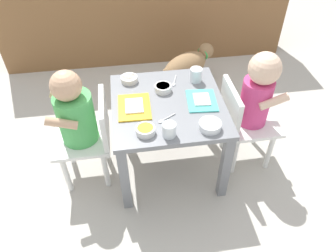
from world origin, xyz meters
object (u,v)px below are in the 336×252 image
dining_table (168,115)px  food_tray_right (202,100)px  seated_child_right (254,98)px  cereal_bowl_right_side (145,130)px  water_cup_left (169,131)px  spoon_by_left_tray (174,82)px  dog (187,66)px  water_cup_right (196,76)px  seated_child_left (78,117)px  cereal_bowl_left_side (129,79)px  food_tray_left (134,107)px  veggie_bowl_far (210,125)px  spoon_by_right_tray (165,119)px  veggie_bowl_near (163,88)px

dining_table → food_tray_right: bearing=-4.0°
seated_child_right → cereal_bowl_right_side: bearing=-162.7°
water_cup_left → dining_table: bearing=82.7°
spoon_by_left_tray → water_cup_left: bearing=-102.7°
dog → water_cup_right: water_cup_right is taller
seated_child_right → water_cup_left: 0.51m
seated_child_left → cereal_bowl_left_side: bearing=40.1°
food_tray_left → water_cup_left: (0.14, -0.21, 0.02)m
veggie_bowl_far → cereal_bowl_right_side: 0.29m
dining_table → seated_child_right: (0.44, -0.02, 0.07)m
food_tray_right → cereal_bowl_left_side: 0.41m
dog → spoon_by_left_tray: (-0.19, -0.54, 0.25)m
dining_table → water_cup_right: water_cup_right is taller
seated_child_left → food_tray_right: (0.60, -0.00, 0.03)m
seated_child_left → cereal_bowl_left_side: (0.26, 0.22, 0.04)m
dining_table → veggie_bowl_far: 0.28m
veggie_bowl_far → dog: bearing=84.6°
seated_child_left → veggie_bowl_far: size_ratio=6.66×
water_cup_left → veggie_bowl_far: bearing=5.1°
spoon_by_left_tray → food_tray_right: bearing=-59.5°
dining_table → cereal_bowl_right_side: (-0.13, -0.19, 0.09)m
cereal_bowl_left_side → spoon_by_left_tray: cereal_bowl_left_side is taller
seated_child_left → spoon_by_right_tray: (0.41, -0.11, 0.03)m
seated_child_left → dog: seated_child_left is taller
dog → spoon_by_right_tray: (-0.28, -0.82, 0.25)m
cereal_bowl_left_side → spoon_by_left_tray: (0.24, -0.04, -0.01)m
dining_table → veggie_bowl_near: bearing=95.8°
veggie_bowl_far → water_cup_left: bearing=-174.9°
cereal_bowl_right_side → cereal_bowl_left_side: bearing=96.6°
water_cup_left → cereal_bowl_left_side: (-0.15, 0.44, -0.01)m
cereal_bowl_right_side → cereal_bowl_left_side: size_ratio=0.98×
dog → water_cup_right: 0.61m
food_tray_right → veggie_bowl_near: 0.21m
veggie_bowl_near → food_tray_left: bearing=-143.7°
food_tray_right → cereal_bowl_left_side: size_ratio=2.10×
veggie_bowl_near → spoon_by_left_tray: 0.10m
food_tray_left → water_cup_left: 0.25m
dog → food_tray_left: bearing=-119.9°
cereal_bowl_right_side → spoon_by_right_tray: size_ratio=0.94×
veggie_bowl_near → veggie_bowl_far: 0.35m
cereal_bowl_left_side → seated_child_right: bearing=-20.3°
food_tray_left → cereal_bowl_right_side: 0.19m
veggie_bowl_near → cereal_bowl_left_side: veggie_bowl_near is taller
food_tray_left → veggie_bowl_near: (0.16, 0.11, 0.01)m
food_tray_right → spoon_by_left_tray: 0.21m
food_tray_left → spoon_by_left_tray: food_tray_left is taller
food_tray_right → cereal_bowl_left_side: (-0.34, 0.22, 0.01)m
food_tray_left → spoon_by_left_tray: size_ratio=2.08×
seated_child_right → water_cup_left: seated_child_right is taller
dog → spoon_by_right_tray: spoon_by_right_tray is taller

